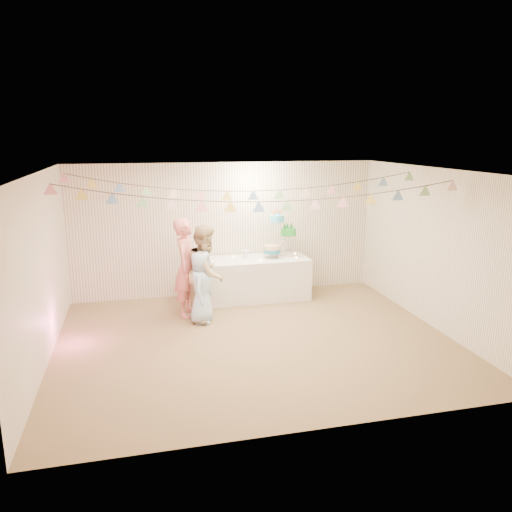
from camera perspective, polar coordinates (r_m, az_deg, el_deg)
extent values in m
plane|color=brown|center=(7.84, -0.06, -9.63)|extent=(6.00, 6.00, 0.00)
plane|color=white|center=(7.22, -0.06, 9.69)|extent=(6.00, 6.00, 0.00)
plane|color=white|center=(9.82, -3.46, 3.06)|extent=(6.00, 6.00, 0.00)
plane|color=white|center=(5.13, 6.48, -6.94)|extent=(6.00, 6.00, 0.00)
plane|color=white|center=(7.36, -23.44, -1.66)|extent=(5.00, 5.00, 0.00)
plane|color=white|center=(8.61, 19.75, 0.77)|extent=(5.00, 5.00, 0.00)
cube|color=silver|center=(9.67, -0.38, -2.58)|extent=(2.13, 0.85, 0.80)
cylinder|color=white|center=(9.41, -3.99, -0.79)|extent=(0.37, 0.37, 0.02)
imported|color=#DC7673|center=(8.73, -7.92, -1.31)|extent=(0.61, 0.74, 1.74)
imported|color=tan|center=(8.53, -5.70, -1.89)|extent=(0.87, 0.97, 1.65)
imported|color=#A7CFED|center=(8.44, -6.25, -3.52)|extent=(0.58, 0.71, 1.24)
cylinder|color=#FFD88C|center=(9.28, -4.99, -0.68)|extent=(0.04, 0.04, 0.03)
cylinder|color=#FFD88C|center=(9.67, -2.65, -0.06)|extent=(0.04, 0.04, 0.03)
cylinder|color=#FFD88C|center=(9.38, 0.52, -0.47)|extent=(0.04, 0.04, 0.03)
cylinder|color=#FFD88C|center=(9.85, 1.31, 0.21)|extent=(0.04, 0.04, 0.03)
cylinder|color=#FFD88C|center=(9.61, 4.63, -0.17)|extent=(0.04, 0.04, 0.03)
cylinder|color=#FFD88C|center=(9.94, 4.48, 0.29)|extent=(0.04, 0.04, 0.03)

